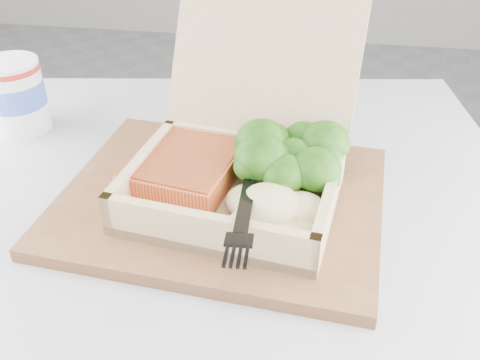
% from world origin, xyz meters
% --- Properties ---
extents(floor, '(4.00, 4.00, 0.00)m').
position_xyz_m(floor, '(0.00, 0.00, 0.00)').
color(floor, gray).
rests_on(floor, ground).
extents(cafe_table, '(0.84, 0.84, 0.71)m').
position_xyz_m(cafe_table, '(0.01, -0.53, 0.53)').
color(cafe_table, black).
rests_on(cafe_table, floor).
extents(serving_tray, '(0.35, 0.29, 0.01)m').
position_xyz_m(serving_tray, '(0.04, -0.47, 0.71)').
color(serving_tray, brown).
rests_on(serving_tray, cafe_table).
extents(takeout_container, '(0.23, 0.26, 0.18)m').
position_xyz_m(takeout_container, '(0.06, -0.45, 0.77)').
color(takeout_container, tan).
rests_on(takeout_container, serving_tray).
extents(salmon_fillet, '(0.12, 0.15, 0.03)m').
position_xyz_m(salmon_fillet, '(0.01, -0.46, 0.75)').
color(salmon_fillet, '#FF6031').
rests_on(salmon_fillet, takeout_container).
extents(broccoli_pile, '(0.13, 0.13, 0.05)m').
position_xyz_m(broccoli_pile, '(0.11, -0.45, 0.75)').
color(broccoli_pile, '#37751A').
rests_on(broccoli_pile, takeout_container).
extents(mashed_potatoes, '(0.10, 0.09, 0.03)m').
position_xyz_m(mashed_potatoes, '(0.10, -0.52, 0.75)').
color(mashed_potatoes, beige).
rests_on(mashed_potatoes, takeout_container).
extents(plastic_fork, '(0.03, 0.16, 0.02)m').
position_xyz_m(plastic_fork, '(0.08, -0.51, 0.76)').
color(plastic_fork, black).
rests_on(plastic_fork, mashed_potatoes).
extents(paper_cup, '(0.07, 0.07, 0.09)m').
position_xyz_m(paper_cup, '(-0.24, -0.35, 0.76)').
color(paper_cup, white).
rests_on(paper_cup, cafe_table).
extents(receipt, '(0.10, 0.14, 0.00)m').
position_xyz_m(receipt, '(0.03, -0.31, 0.71)').
color(receipt, silver).
rests_on(receipt, cafe_table).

